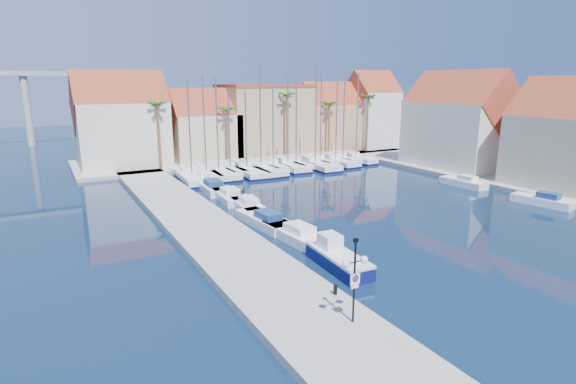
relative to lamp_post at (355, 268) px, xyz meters
The scene contains 42 objects.
ground 9.34m from the lamp_post, 29.75° to the left, with size 260.00×260.00×0.00m, color black.
quay_west 18.15m from the lamp_post, 94.64° to the left, with size 6.00×77.00×0.50m, color gray.
shore_north 55.27m from the lamp_post, 71.45° to the left, with size 54.00×16.00×0.50m, color gray.
shore_east 44.13m from the lamp_post, 26.03° to the left, with size 12.00×60.00×0.50m, color gray.
lamp_post is the anchor object (origin of this frame).
bollard 4.03m from the lamp_post, 71.89° to the left, with size 0.23×0.23×0.57m, color black.
fishing_boat 8.54m from the lamp_post, 60.69° to the left, with size 2.33×5.94×2.04m.
motorboat_west_0 14.15m from the lamp_post, 72.34° to the left, with size 2.80×7.07×1.40m.
motorboat_west_1 18.28m from the lamp_post, 78.17° to the left, with size 2.79×7.06×1.40m.
motorboat_west_2 23.56m from the lamp_post, 79.26° to the left, with size 2.66×6.58×1.40m.
motorboat_west_3 27.94m from the lamp_post, 81.39° to the left, with size 2.74×7.09×1.40m.
motorboat_west_4 32.81m from the lamp_post, 82.85° to the left, with size 2.87×7.58×1.40m.
motorboat_west_5 37.36m from the lamp_post, 83.32° to the left, with size 2.06×5.36×1.40m.
motorboat_west_6 42.23m from the lamp_post, 84.82° to the left, with size 3.01×7.52×1.40m.
motorboat_east_0 33.27m from the lamp_post, 17.71° to the left, with size 2.79×5.95×1.40m.
motorboat_east_1 37.46m from the lamp_post, 32.33° to the left, with size 2.07×5.87×1.40m.
sailboat_0 39.89m from the lamp_post, 84.61° to the left, with size 3.98×11.87×12.57m.
sailboat_1 40.60m from the lamp_post, 81.69° to the left, with size 3.29×9.79×12.97m.
sailboat_2 41.34m from the lamp_post, 79.29° to the left, with size 3.07×11.11×12.83m.
sailboat_3 42.43m from the lamp_post, 76.85° to the left, with size 2.50×8.79×11.06m.
sailboat_4 42.06m from the lamp_post, 73.87° to the left, with size 3.81×12.09×11.20m.
sailboat_5 42.53m from the lamp_post, 71.17° to the left, with size 3.48×11.80×14.45m.
sailboat_6 44.04m from the lamp_post, 68.48° to the left, with size 2.83×8.93×12.00m.
sailboat_7 44.71m from the lamp_post, 65.74° to the left, with size 3.44×10.94×12.79m.
sailboat_8 45.78m from the lamp_post, 64.08° to the left, with size 2.44×8.84×12.22m.
sailboat_9 45.60m from the lamp_post, 60.64° to the left, with size 3.42×11.71×14.48m.
sailboat_10 47.83m from the lamp_post, 59.49° to the left, with size 2.30×8.59×13.72m.
sailboat_11 48.28m from the lamp_post, 56.77° to the left, with size 3.05×10.36×12.41m.
sailboat_12 50.25m from the lamp_post, 55.32° to the left, with size 2.64×8.64×12.41m.
sailboat_13 50.68m from the lamp_post, 53.07° to the left, with size 3.06×8.89×13.76m.
building_0 51.47m from the lamp_post, 92.73° to the left, with size 12.30×9.00×13.50m.
building_1 52.23m from the lamp_post, 79.45° to the left, with size 10.30×8.00×11.00m.
building_2 56.28m from the lamp_post, 68.55° to the left, with size 14.20×10.20×11.50m.
building_3 60.82m from the lamp_post, 57.61° to the left, with size 10.30×8.00×12.00m.
building_4 65.36m from the lamp_post, 50.45° to the left, with size 8.30×8.00×14.00m.
building_5 41.51m from the lamp_post, 17.30° to the left, with size 9.00×12.30×12.50m.
building_6 48.75m from the lamp_post, 35.60° to the left, with size 9.00×14.30×13.50m.
palm_0 46.69m from the lamp_post, 88.08° to the left, with size 2.60×2.60×10.15m.
palm_1 47.97m from the lamp_post, 75.99° to the left, with size 2.60×2.60×9.15m.
palm_2 51.51m from the lamp_post, 65.04° to the left, with size 2.60×2.60×11.15m.
palm_3 55.19m from the lamp_post, 57.46° to the left, with size 2.60×2.60×9.65m.
palm_4 59.95m from the lamp_post, 50.96° to the left, with size 2.60×2.60×10.65m.
Camera 1 is at (-20.17, -20.53, 12.09)m, focal length 28.00 mm.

